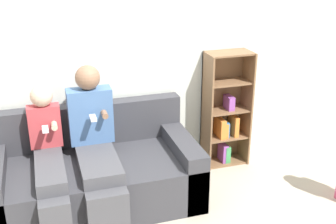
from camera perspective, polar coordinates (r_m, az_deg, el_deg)
name	(u,v)px	position (r m, az deg, el deg)	size (l,w,h in m)	color
back_wall	(114,50)	(4.01, -7.28, 8.38)	(10.00, 0.06, 2.55)	silver
couch	(94,175)	(3.87, -10.04, -8.44)	(1.83, 0.94, 0.82)	#38383D
adult_seated	(96,142)	(3.64, -9.77, -4.06)	(0.39, 0.90, 1.24)	#47474C
child_seated	(49,159)	(3.62, -15.84, -6.16)	(0.28, 0.91, 1.09)	#47474C
bookshelf	(225,116)	(4.43, 7.73, -0.49)	(0.46, 0.28, 1.21)	brown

